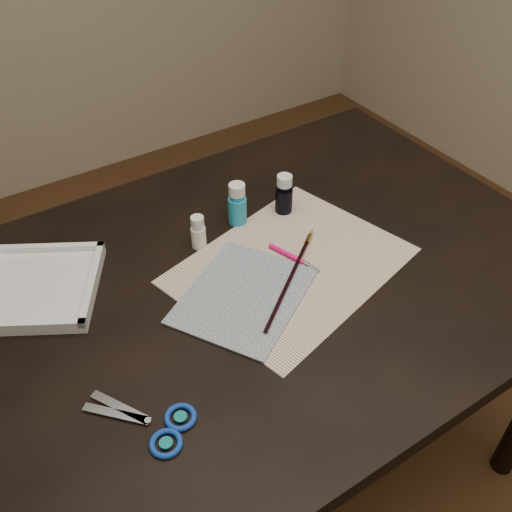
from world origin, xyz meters
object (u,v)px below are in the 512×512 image
paper (291,265)px  paint_bottle_cyan (237,204)px  palette_tray (37,286)px  scissors (136,421)px  paint_bottle_white (198,232)px  paint_bottle_navy (284,194)px  canvas (244,295)px

paper → paint_bottle_cyan: size_ratio=4.54×
palette_tray → scissors: bearing=-84.1°
paint_bottle_white → scissors: 0.44m
paint_bottle_navy → canvas: bearing=-140.5°
paper → paint_bottle_navy: paint_bottle_navy is taller
paper → palette_tray: palette_tray is taller
canvas → scissors: scissors is taller
paint_bottle_navy → paint_bottle_white: bearing=-179.0°
canvas → paint_bottle_navy: paint_bottle_navy is taller
paper → canvas: bearing=-169.5°
scissors → paint_bottle_cyan: bearing=-92.1°
paint_bottle_cyan → paint_bottle_navy: (0.11, -0.02, -0.00)m
paint_bottle_cyan → palette_tray: bearing=176.9°
paint_bottle_cyan → canvas: bearing=-118.8°
paint_bottle_navy → palette_tray: 0.56m
paper → paint_bottle_cyan: paint_bottle_cyan is taller
palette_tray → paint_bottle_navy: bearing=-4.9°
paper → palette_tray: size_ratio=1.99×
scissors → paper: bearing=-111.2°
canvas → paint_bottle_navy: (0.22, 0.19, 0.04)m
paint_bottle_cyan → scissors: (-0.41, -0.35, -0.04)m
paint_bottle_cyan → palette_tray: 0.45m
paper → palette_tray: (-0.46, 0.21, 0.01)m
paint_bottle_cyan → palette_tray: size_ratio=0.44×
paper → paint_bottle_cyan: 0.19m
paper → palette_tray: bearing=155.6°
paint_bottle_white → paint_bottle_navy: size_ratio=0.81×
paint_bottle_cyan → scissors: bearing=-139.0°
paper → canvas: canvas is taller
scissors → palette_tray: (-0.04, 0.38, 0.01)m
paint_bottle_navy → paint_bottle_cyan: bearing=168.1°
canvas → paint_bottle_cyan: paint_bottle_cyan is taller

